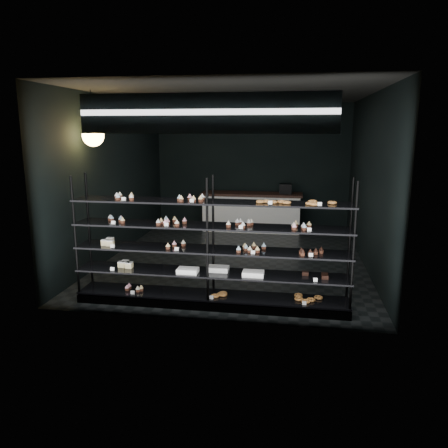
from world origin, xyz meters
name	(u,v)px	position (x,y,z in m)	size (l,w,h in m)	color
room	(236,179)	(0.00, 0.00, 1.60)	(5.01, 6.01, 3.20)	black
display_shelf	(209,264)	(-0.06, -2.45, 0.63)	(4.00, 0.50, 1.91)	black
signage	(205,113)	(0.00, -2.93, 2.75)	(3.30, 0.05, 0.50)	#0B113A
pendant_lamp	(93,136)	(-2.20, -1.49, 2.45)	(0.36, 0.36, 0.91)	black
service_counter	(252,211)	(0.07, 2.50, 0.50)	(2.54, 0.65, 1.23)	silver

